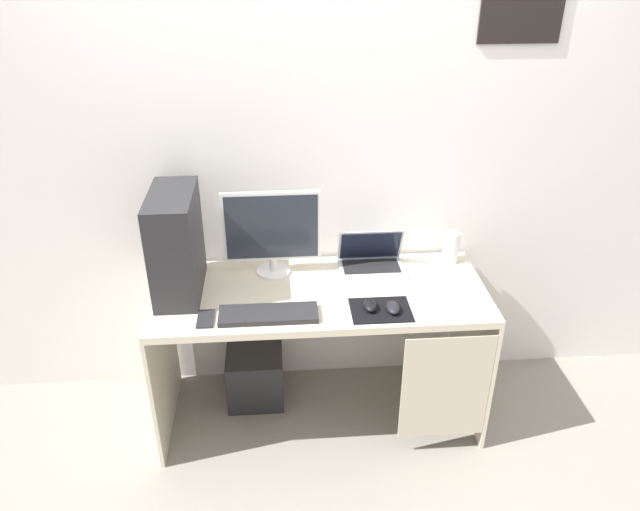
{
  "coord_description": "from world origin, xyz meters",
  "views": [
    {
      "loc": [
        -0.18,
        -2.34,
        2.2
      ],
      "look_at": [
        0.0,
        0.0,
        0.91
      ],
      "focal_mm": 34.11,
      "sensor_mm": 36.0,
      "label": 1
    }
  ],
  "objects_px": {
    "pc_tower": "(176,244)",
    "subwoofer": "(255,375)",
    "laptop": "(371,261)",
    "speaker": "(451,247)",
    "monitor": "(272,232)",
    "keyboard": "(268,314)",
    "mouse_right": "(393,308)",
    "cell_phone": "(206,319)",
    "mouse_left": "(370,305)"
  },
  "relations": [
    {
      "from": "pc_tower",
      "to": "subwoofer",
      "type": "relative_size",
      "value": 1.66
    },
    {
      "from": "laptop",
      "to": "speaker",
      "type": "relative_size",
      "value": 2.01
    },
    {
      "from": "monitor",
      "to": "keyboard",
      "type": "bearing_deg",
      "value": -93.91
    },
    {
      "from": "keyboard",
      "to": "mouse_right",
      "type": "distance_m",
      "value": 0.53
    },
    {
      "from": "pc_tower",
      "to": "keyboard",
      "type": "height_order",
      "value": "pc_tower"
    },
    {
      "from": "laptop",
      "to": "mouse_right",
      "type": "height_order",
      "value": "laptop"
    },
    {
      "from": "monitor",
      "to": "speaker",
      "type": "bearing_deg",
      "value": 3.22
    },
    {
      "from": "keyboard",
      "to": "pc_tower",
      "type": "bearing_deg",
      "value": 147.94
    },
    {
      "from": "monitor",
      "to": "keyboard",
      "type": "height_order",
      "value": "monitor"
    },
    {
      "from": "cell_phone",
      "to": "mouse_left",
      "type": "bearing_deg",
      "value": 1.95
    },
    {
      "from": "pc_tower",
      "to": "mouse_right",
      "type": "distance_m",
      "value": 0.98
    },
    {
      "from": "monitor",
      "to": "mouse_left",
      "type": "distance_m",
      "value": 0.57
    },
    {
      "from": "mouse_left",
      "to": "cell_phone",
      "type": "height_order",
      "value": "mouse_left"
    },
    {
      "from": "pc_tower",
      "to": "monitor",
      "type": "distance_m",
      "value": 0.44
    },
    {
      "from": "monitor",
      "to": "cell_phone",
      "type": "height_order",
      "value": "monitor"
    },
    {
      "from": "cell_phone",
      "to": "subwoofer",
      "type": "bearing_deg",
      "value": 63.1
    },
    {
      "from": "monitor",
      "to": "speaker",
      "type": "relative_size",
      "value": 2.92
    },
    {
      "from": "mouse_left",
      "to": "cell_phone",
      "type": "relative_size",
      "value": 0.74
    },
    {
      "from": "speaker",
      "to": "mouse_left",
      "type": "relative_size",
      "value": 1.62
    },
    {
      "from": "keyboard",
      "to": "mouse_right",
      "type": "relative_size",
      "value": 4.38
    },
    {
      "from": "subwoofer",
      "to": "laptop",
      "type": "bearing_deg",
      "value": 4.14
    },
    {
      "from": "pc_tower",
      "to": "subwoofer",
      "type": "bearing_deg",
      "value": 16.56
    },
    {
      "from": "keyboard",
      "to": "laptop",
      "type": "bearing_deg",
      "value": 37.41
    },
    {
      "from": "mouse_left",
      "to": "pc_tower",
      "type": "bearing_deg",
      "value": 164.75
    },
    {
      "from": "speaker",
      "to": "subwoofer",
      "type": "xyz_separation_m",
      "value": [
        -0.98,
        -0.08,
        -0.67
      ]
    },
    {
      "from": "laptop",
      "to": "mouse_left",
      "type": "bearing_deg",
      "value": -99.15
    },
    {
      "from": "pc_tower",
      "to": "mouse_left",
      "type": "xyz_separation_m",
      "value": [
        0.83,
        -0.23,
        -0.21
      ]
    },
    {
      "from": "speaker",
      "to": "keyboard",
      "type": "relative_size",
      "value": 0.37
    },
    {
      "from": "mouse_right",
      "to": "subwoofer",
      "type": "bearing_deg",
      "value": 151.35
    },
    {
      "from": "laptop",
      "to": "keyboard",
      "type": "relative_size",
      "value": 0.74
    },
    {
      "from": "monitor",
      "to": "speaker",
      "type": "distance_m",
      "value": 0.88
    },
    {
      "from": "monitor",
      "to": "subwoofer",
      "type": "xyz_separation_m",
      "value": [
        -0.12,
        -0.03,
        -0.81
      ]
    },
    {
      "from": "mouse_right",
      "to": "subwoofer",
      "type": "height_order",
      "value": "mouse_right"
    },
    {
      "from": "mouse_left",
      "to": "mouse_right",
      "type": "bearing_deg",
      "value": -14.74
    },
    {
      "from": "mouse_left",
      "to": "mouse_right",
      "type": "height_order",
      "value": "same"
    },
    {
      "from": "mouse_right",
      "to": "monitor",
      "type": "bearing_deg",
      "value": 143.84
    },
    {
      "from": "monitor",
      "to": "mouse_left",
      "type": "xyz_separation_m",
      "value": [
        0.41,
        -0.35,
        -0.2
      ]
    },
    {
      "from": "pc_tower",
      "to": "keyboard",
      "type": "distance_m",
      "value": 0.52
    },
    {
      "from": "speaker",
      "to": "mouse_left",
      "type": "xyz_separation_m",
      "value": [
        -0.45,
        -0.39,
        -0.06
      ]
    },
    {
      "from": "speaker",
      "to": "laptop",
      "type": "bearing_deg",
      "value": -174.84
    },
    {
      "from": "laptop",
      "to": "pc_tower",
      "type": "bearing_deg",
      "value": -171.54
    },
    {
      "from": "monitor",
      "to": "laptop",
      "type": "xyz_separation_m",
      "value": [
        0.47,
        0.01,
        -0.18
      ]
    },
    {
      "from": "laptop",
      "to": "mouse_right",
      "type": "xyz_separation_m",
      "value": [
        0.04,
        -0.38,
        -0.02
      ]
    },
    {
      "from": "keyboard",
      "to": "cell_phone",
      "type": "xyz_separation_m",
      "value": [
        -0.26,
        -0.0,
        -0.01
      ]
    },
    {
      "from": "mouse_left",
      "to": "keyboard",
      "type": "bearing_deg",
      "value": -177.38
    },
    {
      "from": "keyboard",
      "to": "speaker",
      "type": "bearing_deg",
      "value": 24.93
    },
    {
      "from": "laptop",
      "to": "mouse_right",
      "type": "distance_m",
      "value": 0.39
    },
    {
      "from": "cell_phone",
      "to": "speaker",
      "type": "bearing_deg",
      "value": 19.89
    },
    {
      "from": "pc_tower",
      "to": "keyboard",
      "type": "relative_size",
      "value": 1.13
    },
    {
      "from": "mouse_right",
      "to": "laptop",
      "type": "bearing_deg",
      "value": 95.55
    }
  ]
}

